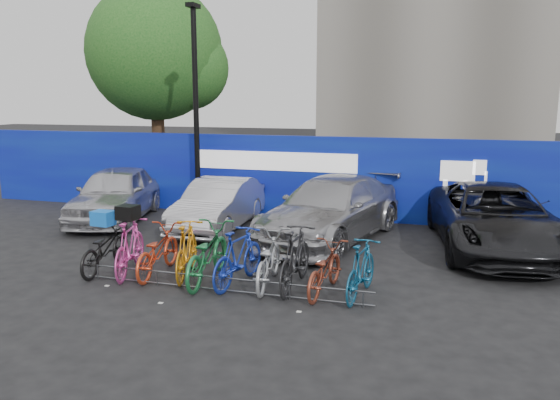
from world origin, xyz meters
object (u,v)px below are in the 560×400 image
at_px(car_3, 495,218).
at_px(bike_0, 105,248).
at_px(bike_rack, 221,284).
at_px(bike_2, 157,251).
at_px(bike_4, 207,254).
at_px(bike_1, 130,247).
at_px(car_2, 331,209).
at_px(bike_5, 238,257).
at_px(car_0, 116,194).
at_px(bike_3, 187,250).
at_px(bike_6, 268,260).
at_px(bike_7, 295,258).
at_px(bike_9, 361,270).
at_px(lamppost, 196,105).
at_px(bike_8, 324,269).
at_px(tree, 161,56).
at_px(car_1, 219,205).

bearing_deg(car_3, bike_0, -160.68).
height_order(bike_rack, bike_2, bike_2).
distance_m(car_3, bike_4, 6.74).
xyz_separation_m(bike_rack, bike_1, (-2.14, 0.45, 0.40)).
height_order(bike_rack, car_3, car_3).
height_order(car_2, bike_5, car_2).
bearing_deg(car_0, bike_4, -57.14).
distance_m(bike_1, bike_3, 1.17).
bearing_deg(bike_2, car_0, -52.78).
distance_m(car_0, bike_6, 7.18).
xyz_separation_m(bike_7, bike_9, (1.24, -0.11, -0.07)).
bearing_deg(bike_2, bike_1, 11.38).
relative_size(lamppost, bike_0, 3.33).
relative_size(bike_5, bike_9, 1.07).
bearing_deg(bike_5, bike_8, -170.18).
bearing_deg(bike_3, bike_5, 157.97).
bearing_deg(bike_8, bike_9, -174.49).
height_order(tree, car_3, tree).
xyz_separation_m(bike_3, bike_6, (1.69, -0.04, -0.05)).
distance_m(car_2, bike_2, 4.66).
distance_m(bike_3, bike_5, 1.16).
bearing_deg(car_3, bike_4, -151.97).
height_order(car_2, bike_2, car_2).
xyz_separation_m(bike_1, bike_8, (3.95, 0.03, -0.11)).
relative_size(car_2, bike_2, 2.83).
distance_m(bike_2, bike_8, 3.43).
bearing_deg(lamppost, bike_rack, -61.93).
distance_m(bike_4, bike_6, 1.20).
bearing_deg(bike_9, bike_5, 8.13).
bearing_deg(car_2, car_0, -168.02).
relative_size(car_1, bike_7, 2.10).
bearing_deg(tree, bike_3, -59.98).
height_order(bike_6, bike_8, bike_6).
xyz_separation_m(bike_3, bike_7, (2.23, -0.05, 0.03)).
distance_m(tree, bike_3, 12.43).
height_order(bike_rack, bike_9, bike_9).
bearing_deg(bike_8, lamppost, -40.95).
bearing_deg(bike_7, bike_0, 2.33).
distance_m(car_3, bike_1, 8.17).
bearing_deg(bike_3, tree, -73.69).
xyz_separation_m(bike_5, bike_7, (1.08, 0.12, 0.03)).
bearing_deg(car_1, bike_4, -71.87).
xyz_separation_m(bike_2, bike_6, (2.32, -0.00, 0.02)).
relative_size(bike_1, bike_5, 1.03).
height_order(bike_3, bike_9, bike_3).
height_order(tree, bike_7, tree).
bearing_deg(car_2, bike_rack, -90.05).
relative_size(car_2, bike_0, 2.87).
bearing_deg(bike_8, car_0, -24.18).
bearing_deg(bike_5, bike_3, 0.88).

